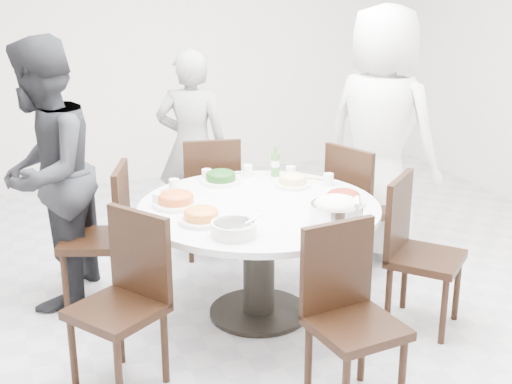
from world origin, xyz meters
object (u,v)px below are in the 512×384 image
object	(u,v)px
chair_se	(426,255)
diner_left	(45,174)
chair_ne	(364,206)
chair_s	(357,323)
chair_n	(210,195)
diner_middle	(192,147)
soup_bowl	(234,229)
chair_sw	(116,307)
rice_bowl	(337,214)
beverage_bottle	(275,161)
diner_right	(381,134)
chair_nw	(94,237)
dining_table	(259,261)

from	to	relation	value
chair_se	diner_left	bearing A→B (deg)	109.19
chair_ne	chair_s	xyz separation A→B (m)	(-0.89, -1.53, 0.00)
chair_n	chair_se	world-z (taller)	same
diner_middle	soup_bowl	distance (m)	1.88
chair_sw	rice_bowl	distance (m)	1.32
chair_ne	chair_sw	bearing A→B (deg)	93.18
chair_sw	chair_s	distance (m)	1.24
chair_s	beverage_bottle	size ratio (longest dim) A/B	4.49
chair_ne	soup_bowl	bearing A→B (deg)	101.33
diner_middle	diner_right	bearing A→B (deg)	171.32
chair_nw	soup_bowl	distance (m)	1.19
chair_nw	diner_right	bearing A→B (deg)	112.84
diner_right	rice_bowl	bearing A→B (deg)	110.88
rice_bowl	diner_middle	bearing A→B (deg)	99.02
chair_s	diner_middle	bearing A→B (deg)	85.89
chair_ne	diner_middle	distance (m)	1.45
dining_table	rice_bowl	size ratio (longest dim) A/B	5.00
chair_sw	diner_middle	bearing A→B (deg)	119.59
chair_se	rice_bowl	bearing A→B (deg)	137.08
diner_middle	soup_bowl	xyz separation A→B (m)	(-0.30, -1.85, 0.02)
chair_sw	rice_bowl	world-z (taller)	chair_sw
chair_se	rice_bowl	world-z (taller)	chair_se
diner_left	rice_bowl	bearing A→B (deg)	76.43
beverage_bottle	chair_se	bearing A→B (deg)	-60.80
chair_n	soup_bowl	bearing A→B (deg)	88.65
beverage_bottle	chair_ne	bearing A→B (deg)	-8.86
chair_nw	rice_bowl	size ratio (longest dim) A/B	3.16
chair_nw	chair_se	distance (m)	2.12
diner_right	soup_bowl	world-z (taller)	diner_right
dining_table	diner_middle	distance (m)	1.49
chair_se	beverage_bottle	world-z (taller)	beverage_bottle
chair_n	chair_se	size ratio (longest dim) A/B	1.00
chair_s	diner_right	xyz separation A→B (m)	(1.13, 1.73, 0.48)
chair_sw	diner_left	distance (m)	1.28
chair_sw	diner_middle	size ratio (longest dim) A/B	0.61
diner_right	soup_bowl	size ratio (longest dim) A/B	7.49
chair_n	rice_bowl	xyz separation A→B (m)	(0.27, -1.57, 0.34)
chair_nw	chair_se	xyz separation A→B (m)	(1.85, -1.03, 0.00)
chair_n	rice_bowl	distance (m)	1.63
chair_se	beverage_bottle	bearing A→B (deg)	77.98
chair_n	diner_right	bearing A→B (deg)	170.48
chair_nw	rice_bowl	world-z (taller)	chair_nw
chair_ne	diner_middle	world-z (taller)	diner_middle
diner_right	diner_middle	size ratio (longest dim) A/B	1.23
chair_n	beverage_bottle	xyz separation A→B (m)	(0.31, -0.56, 0.38)
chair_n	diner_left	bearing A→B (deg)	28.62
chair_ne	chair_nw	world-z (taller)	same
dining_table	soup_bowl	xyz separation A→B (m)	(-0.31, -0.42, 0.41)
chair_ne	chair_se	xyz separation A→B (m)	(-0.09, -0.93, 0.00)
beverage_bottle	diner_middle	bearing A→B (deg)	110.94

